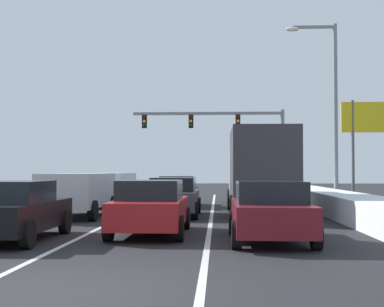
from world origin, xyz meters
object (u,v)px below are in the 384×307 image
at_px(sedan_red_center_lane_nearest, 151,207).
at_px(sedan_black_left_lane_nearest, 13,210).
at_px(roadside_sign_right, 372,128).
at_px(street_lamp_right_mid, 329,98).
at_px(suv_white_left_lane_third, 110,186).
at_px(sedan_charcoal_center_lane_second, 174,197).
at_px(box_truck_right_lane_second, 260,168).
at_px(suv_silver_left_lane_second, 78,191).
at_px(sedan_maroon_right_lane_nearest, 270,211).
at_px(traffic_light_gantry, 229,130).
at_px(sedan_navy_center_lane_third, 178,191).
at_px(suv_green_right_lane_third, 248,185).

height_order(sedan_red_center_lane_nearest, sedan_black_left_lane_nearest, same).
relative_size(sedan_red_center_lane_nearest, roadside_sign_right, 0.82).
bearing_deg(sedan_black_left_lane_nearest, street_lamp_right_mid, 54.20).
height_order(suv_white_left_lane_third, roadside_sign_right, roadside_sign_right).
xyz_separation_m(sedan_charcoal_center_lane_second, suv_white_left_lane_third, (-3.68, 5.94, 0.25)).
bearing_deg(sedan_charcoal_center_lane_second, sedan_red_center_lane_nearest, -91.25).
bearing_deg(suv_white_left_lane_third, box_truck_right_lane_second, -37.34).
xyz_separation_m(street_lamp_right_mid, roadside_sign_right, (2.32, 0.54, -1.53)).
relative_size(suv_silver_left_lane_second, street_lamp_right_mid, 0.52).
bearing_deg(sedan_maroon_right_lane_nearest, sedan_charcoal_center_lane_second, 111.56).
bearing_deg(sedan_red_center_lane_nearest, suv_white_left_lane_third, 106.12).
height_order(sedan_red_center_lane_nearest, sedan_charcoal_center_lane_second, same).
relative_size(box_truck_right_lane_second, suv_silver_left_lane_second, 1.47).
xyz_separation_m(sedan_maroon_right_lane_nearest, sedan_red_center_lane_nearest, (-3.17, 1.33, 0.00)).
bearing_deg(suv_silver_left_lane_second, street_lamp_right_mid, 35.80).
xyz_separation_m(sedan_maroon_right_lane_nearest, suv_white_left_lane_third, (-6.71, 13.60, 0.25)).
bearing_deg(street_lamp_right_mid, sedan_charcoal_center_lane_second, -135.50).
relative_size(box_truck_right_lane_second, sedan_black_left_lane_nearest, 1.60).
relative_size(box_truck_right_lane_second, sedan_red_center_lane_nearest, 1.60).
distance_m(traffic_light_gantry, roadside_sign_right, 12.98).
bearing_deg(suv_white_left_lane_third, sedan_charcoal_center_lane_second, -58.18).
bearing_deg(suv_white_left_lane_third, street_lamp_right_mid, 7.28).
xyz_separation_m(sedan_black_left_lane_nearest, traffic_light_gantry, (6.01, 26.46, 3.97)).
bearing_deg(sedan_red_center_lane_nearest, sedan_black_left_lane_nearest, -155.82).
bearing_deg(street_lamp_right_mid, suv_silver_left_lane_second, -144.20).
relative_size(sedan_maroon_right_lane_nearest, sedan_navy_center_lane_third, 1.00).
relative_size(sedan_charcoal_center_lane_second, street_lamp_right_mid, 0.48).
relative_size(sedan_black_left_lane_nearest, suv_white_left_lane_third, 0.92).
bearing_deg(roadside_sign_right, suv_silver_left_lane_second, -147.51).
relative_size(sedan_black_left_lane_nearest, traffic_light_gantry, 0.41).
relative_size(sedan_maroon_right_lane_nearest, box_truck_right_lane_second, 0.63).
height_order(sedan_navy_center_lane_third, suv_white_left_lane_third, suv_white_left_lane_third).
distance_m(suv_silver_left_lane_second, suv_white_left_lane_third, 6.58).
xyz_separation_m(traffic_light_gantry, roadside_sign_right, (7.27, -10.73, -0.72)).
xyz_separation_m(suv_white_left_lane_third, traffic_light_gantry, (6.23, 12.69, 3.72)).
bearing_deg(box_truck_right_lane_second, sedan_charcoal_center_lane_second, -171.28).
bearing_deg(suv_silver_left_lane_second, box_truck_right_lane_second, 9.47).
bearing_deg(suv_white_left_lane_third, suv_green_right_lane_third, 23.39).
relative_size(sedan_maroon_right_lane_nearest, roadside_sign_right, 0.82).
bearing_deg(traffic_light_gantry, box_truck_right_lane_second, -87.26).
bearing_deg(box_truck_right_lane_second, suv_silver_left_lane_second, -170.53).
bearing_deg(roadside_sign_right, box_truck_right_lane_second, -130.94).
relative_size(sedan_red_center_lane_nearest, traffic_light_gantry, 0.41).
height_order(sedan_charcoal_center_lane_second, roadside_sign_right, roadside_sign_right).
relative_size(sedan_maroon_right_lane_nearest, traffic_light_gantry, 0.41).
bearing_deg(street_lamp_right_mid, roadside_sign_right, 13.09).
distance_m(sedan_black_left_lane_nearest, roadside_sign_right, 20.84).
relative_size(sedan_navy_center_lane_third, traffic_light_gantry, 0.41).
height_order(suv_silver_left_lane_second, suv_white_left_lane_third, same).
bearing_deg(sedan_navy_center_lane_third, sedan_red_center_lane_nearest, -89.33).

